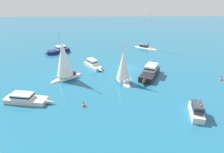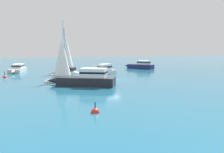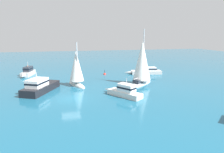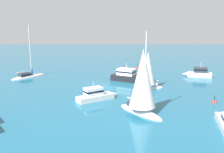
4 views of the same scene
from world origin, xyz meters
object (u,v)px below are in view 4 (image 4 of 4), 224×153
at_px(ketch, 28,76).
at_px(mooring_buoy, 137,68).
at_px(ketch_1, 142,84).
at_px(powerboat_1, 199,73).
at_px(sloop, 148,73).
at_px(cabin_cruiser, 96,95).
at_px(channel_buoy, 214,102).
at_px(powerboat, 131,76).

relative_size(ketch, mooring_buoy, 9.22).
xyz_separation_m(ketch_1, powerboat_1, (-12.39, -20.55, -2.67)).
xyz_separation_m(ketch, sloop, (-22.01, 8.22, 2.45)).
bearing_deg(powerboat_1, sloop, 54.71).
distance_m(ketch_1, cabin_cruiser, 8.12).
distance_m(ketch_1, channel_buoy, 11.44).
xyz_separation_m(powerboat, sloop, (-2.40, 5.50, 1.78)).
relative_size(powerboat_1, mooring_buoy, 5.06).
xyz_separation_m(ketch, mooring_buoy, (-21.53, -10.72, -0.17)).
xyz_separation_m(powerboat_1, channel_buoy, (2.46, 16.03, -0.78)).
distance_m(powerboat, channel_buoy, 16.04).
distance_m(cabin_cruiser, mooring_buoy, 26.03).
bearing_deg(channel_buoy, ketch, -25.99).
xyz_separation_m(ketch_1, mooring_buoy, (-1.25, -29.97, -3.46)).
xyz_separation_m(powerboat, channel_buoy, (-10.60, 12.01, -0.84)).
height_order(ketch, ketch_1, ketch).
xyz_separation_m(sloop, channel_buoy, (-8.20, 6.51, -2.62)).
bearing_deg(ketch, cabin_cruiser, -98.49).
relative_size(sloop, ketch_1, 0.79).
bearing_deg(powerboat_1, ketch_1, 71.85).
xyz_separation_m(ketch_1, channel_buoy, (-9.93, -4.52, -3.45)).
height_order(ketch, cabin_cruiser, ketch).
xyz_separation_m(ketch, cabin_cruiser, (-14.44, 14.32, 0.54)).
distance_m(ketch_1, mooring_buoy, 30.19).
height_order(ketch, powerboat_1, ketch).
bearing_deg(ketch_1, channel_buoy, 75.05).
bearing_deg(mooring_buoy, powerboat, 81.86).
xyz_separation_m(powerboat, ketch, (19.61, -2.72, -0.67)).
distance_m(powerboat, ketch_1, 16.75).
bearing_deg(cabin_cruiser, ketch, 100.11).
distance_m(powerboat_1, cabin_cruiser, 24.00).
bearing_deg(powerboat_1, cabin_cruiser, 53.53).
bearing_deg(sloop, powerboat_1, -160.54).
height_order(powerboat_1, mooring_buoy, powerboat_1).
relative_size(channel_buoy, mooring_buoy, 1.11).
bearing_deg(powerboat_1, mooring_buoy, -27.28).
height_order(powerboat, powerboat_1, powerboat).
height_order(ketch, channel_buoy, ketch).
bearing_deg(channel_buoy, powerboat, -48.56).
distance_m(ketch, ketch_1, 28.15).
xyz_separation_m(ketch_1, cabin_cruiser, (5.83, -4.93, -2.75)).
relative_size(powerboat, ketch, 0.84).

